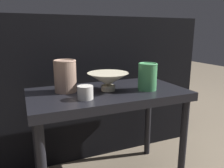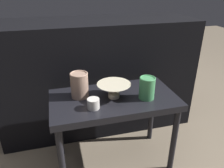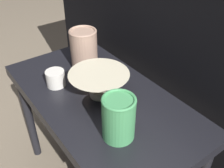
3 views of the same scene
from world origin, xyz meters
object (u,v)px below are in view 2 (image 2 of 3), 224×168
(cup, at_px, (93,104))
(vase_textured_left, at_px, (79,85))
(vase_colorful_right, at_px, (147,88))
(bowl, at_px, (113,89))

(cup, bearing_deg, vase_textured_left, 109.24)
(vase_colorful_right, distance_m, cup, 0.33)
(vase_textured_left, distance_m, cup, 0.17)
(vase_textured_left, bearing_deg, vase_colorful_right, -17.63)
(vase_colorful_right, bearing_deg, vase_textured_left, 162.37)
(vase_textured_left, distance_m, vase_colorful_right, 0.39)
(bowl, bearing_deg, vase_textured_left, 163.36)
(bowl, relative_size, cup, 2.99)
(vase_textured_left, bearing_deg, bowl, -16.64)
(bowl, xyz_separation_m, vase_textured_left, (-0.19, 0.06, 0.02))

